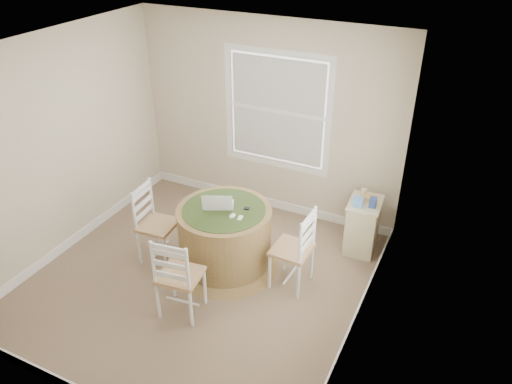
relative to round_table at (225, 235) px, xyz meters
The scene contains 14 objects.
room 0.90m from the round_table, 82.41° to the right, with size 3.64×3.64×2.64m.
round_table is the anchor object (origin of this frame).
chair_left 0.80m from the round_table, 163.85° to the right, with size 0.42×0.40×0.95m, color white, non-canonical shape.
chair_near 0.87m from the round_table, 92.33° to the right, with size 0.42×0.40×0.95m, color white, non-canonical shape.
chair_right 0.82m from the round_table, ahead, with size 0.42×0.40×0.95m, color white, non-canonical shape.
laptop 0.39m from the round_table, 167.21° to the left, with size 0.43×0.41×0.24m.
mouse 0.40m from the round_table, 29.09° to the right, with size 0.06×0.10×0.03m, color white.
phone 0.43m from the round_table, 17.26° to the right, with size 0.04×0.09×0.02m, color #B7BABF.
keys 0.44m from the round_table, 27.91° to the left, with size 0.06×0.05×0.03m, color black.
corner_chest 1.68m from the round_table, 37.03° to the left, with size 0.42×0.54×0.67m.
tissue_box 1.61m from the round_table, 35.25° to the left, with size 0.12×0.12×0.10m, color #609CDC.
box_yellow 1.75m from the round_table, 37.77° to the left, with size 0.15×0.10×0.06m, color gold.
box_blue 1.75m from the round_table, 33.65° to the left, with size 0.08×0.08×0.12m, color #2F468D.
cup_cream 1.74m from the round_table, 41.35° to the left, with size 0.07×0.07×0.09m, color beige.
Camera 1 is at (2.51, -3.70, 3.74)m, focal length 35.00 mm.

